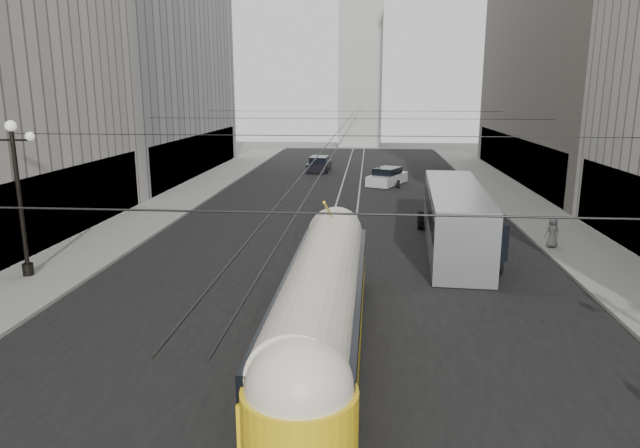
# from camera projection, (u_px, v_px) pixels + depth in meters

# --- Properties ---
(road) EXTENTS (20.00, 85.00, 0.02)m
(road) POSITION_uv_depth(u_px,v_px,m) (345.00, 212.00, 36.82)
(road) COLOR black
(road) RESTS_ON ground
(sidewalk_left) EXTENTS (4.00, 72.00, 0.15)m
(sidewalk_left) POSITION_uv_depth(u_px,v_px,m) (182.00, 199.00, 41.21)
(sidewalk_left) COLOR gray
(sidewalk_left) RESTS_ON ground
(sidewalk_right) EXTENTS (4.00, 72.00, 0.15)m
(sidewalk_right) POSITION_uv_depth(u_px,v_px,m) (522.00, 204.00, 39.19)
(sidewalk_right) COLOR gray
(sidewalk_right) RESTS_ON ground
(rail_left) EXTENTS (0.12, 85.00, 0.04)m
(rail_left) POSITION_uv_depth(u_px,v_px,m) (334.00, 212.00, 36.88)
(rail_left) COLOR gray
(rail_left) RESTS_ON ground
(rail_right) EXTENTS (0.12, 85.00, 0.04)m
(rail_right) POSITION_uv_depth(u_px,v_px,m) (357.00, 213.00, 36.75)
(rail_right) COLOR gray
(rail_right) RESTS_ON ground
(building_left_far) EXTENTS (12.60, 28.60, 28.60)m
(building_left_far) POSITION_uv_depth(u_px,v_px,m) (128.00, 14.00, 50.30)
(building_left_far) COLOR #999999
(building_left_far) RESTS_ON ground
(distant_tower) EXTENTS (6.00, 6.00, 31.36)m
(distant_tower) POSITION_uv_depth(u_px,v_px,m) (361.00, 38.00, 79.52)
(distant_tower) COLOR #B2AFA8
(distant_tower) RESTS_ON ground
(lamppost_left_mid) EXTENTS (1.86, 0.44, 6.37)m
(lamppost_left_mid) POSITION_uv_depth(u_px,v_px,m) (18.00, 190.00, 22.96)
(lamppost_left_mid) COLOR black
(lamppost_left_mid) RESTS_ON sidewalk_left
(catenary) EXTENTS (25.00, 72.00, 0.23)m
(catenary) POSITION_uv_depth(u_px,v_px,m) (348.00, 121.00, 34.50)
(catenary) COLOR black
(catenary) RESTS_ON ground
(streetcar) EXTENTS (2.41, 14.66, 3.18)m
(streetcar) POSITION_uv_depth(u_px,v_px,m) (323.00, 300.00, 16.95)
(streetcar) COLOR yellow
(streetcar) RESTS_ON ground
(city_bus) EXTENTS (3.29, 12.30, 3.09)m
(city_bus) POSITION_uv_depth(u_px,v_px,m) (455.00, 215.00, 27.93)
(city_bus) COLOR #A5A8AB
(city_bus) RESTS_ON ground
(sedan_white_far) EXTENTS (3.62, 5.00, 1.46)m
(sedan_white_far) POSITION_uv_depth(u_px,v_px,m) (387.00, 177.00, 47.54)
(sedan_white_far) COLOR white
(sedan_white_far) RESTS_ON ground
(sedan_dark_far) EXTENTS (2.15, 4.68, 1.45)m
(sedan_dark_far) POSITION_uv_depth(u_px,v_px,m) (319.00, 165.00, 55.81)
(sedan_dark_far) COLOR black
(sedan_dark_far) RESTS_ON ground
(pedestrian_sidewalk_right) EXTENTS (0.84, 0.64, 1.52)m
(pedestrian_sidewalk_right) POSITION_uv_depth(u_px,v_px,m) (552.00, 232.00, 27.90)
(pedestrian_sidewalk_right) COLOR gray
(pedestrian_sidewalk_right) RESTS_ON sidewalk_right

